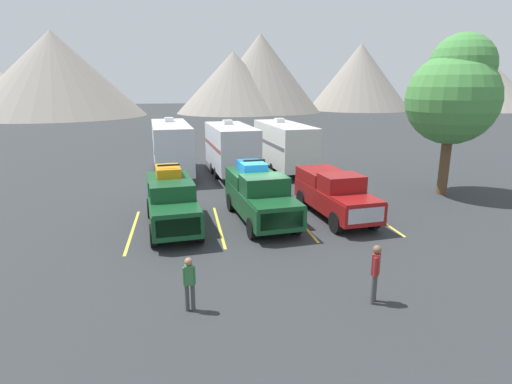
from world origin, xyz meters
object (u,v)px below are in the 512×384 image
at_px(camper_trailer_c, 284,144).
at_px(person_a, 189,281).
at_px(pickup_truck_b, 259,194).
at_px(camper_trailer_b, 231,147).
at_px(pickup_truck_c, 334,193).
at_px(camper_trailer_a, 171,146).
at_px(person_b, 375,270).
at_px(pickup_truck_a, 171,200).

distance_m(camper_trailer_c, person_a, 19.47).
height_order(pickup_truck_b, person_a, pickup_truck_b).
bearing_deg(camper_trailer_b, camper_trailer_c, 12.00).
relative_size(pickup_truck_c, camper_trailer_a, 0.62).
height_order(pickup_truck_c, person_b, pickup_truck_c).
bearing_deg(person_a, pickup_truck_a, 94.84).
distance_m(pickup_truck_a, camper_trailer_c, 13.42).
relative_size(pickup_truck_a, camper_trailer_b, 0.70).
bearing_deg(person_b, person_a, 174.68).
xyz_separation_m(pickup_truck_a, person_a, (0.60, -7.13, -0.30)).
xyz_separation_m(pickup_truck_c, camper_trailer_b, (-3.66, 9.97, 0.79)).
distance_m(camper_trailer_a, person_b, 19.56).
relative_size(camper_trailer_c, person_b, 5.15).
distance_m(pickup_truck_b, camper_trailer_b, 9.85).
xyz_separation_m(pickup_truck_c, camper_trailer_a, (-7.65, 10.81, 0.86)).
bearing_deg(pickup_truck_b, pickup_truck_c, -2.36).
bearing_deg(camper_trailer_c, camper_trailer_a, 179.94).
xyz_separation_m(pickup_truck_b, camper_trailer_c, (3.78, 10.66, 0.71)).
bearing_deg(pickup_truck_c, pickup_truck_b, 177.64).
height_order(pickup_truck_b, person_b, pickup_truck_b).
distance_m(pickup_truck_b, person_a, 8.16).
distance_m(pickup_truck_b, camper_trailer_c, 11.33).
bearing_deg(person_a, pickup_truck_c, 46.79).
relative_size(pickup_truck_a, person_a, 3.61).
bearing_deg(camper_trailer_b, camper_trailer_a, 168.10).
distance_m(pickup_truck_b, person_b, 8.14).
bearing_deg(camper_trailer_a, pickup_truck_a, -88.98).
xyz_separation_m(camper_trailer_b, person_b, (2.00, -17.75, -0.93)).
bearing_deg(pickup_truck_a, camper_trailer_c, 54.89).
height_order(pickup_truck_a, pickup_truck_b, pickup_truck_b).
relative_size(pickup_truck_a, pickup_truck_c, 1.00).
bearing_deg(pickup_truck_c, camper_trailer_a, 125.29).
relative_size(pickup_truck_c, person_a, 3.62).
bearing_deg(person_a, camper_trailer_b, 79.54).
distance_m(pickup_truck_a, pickup_truck_c, 7.46).
bearing_deg(pickup_truck_a, pickup_truck_c, 1.25).
bearing_deg(person_b, pickup_truck_c, 77.91).
bearing_deg(pickup_truck_a, camper_trailer_a, 91.02).
xyz_separation_m(pickup_truck_c, person_b, (-1.67, -7.78, -0.14)).
height_order(camper_trailer_b, camper_trailer_c, camper_trailer_b).
bearing_deg(pickup_truck_c, camper_trailer_b, 110.17).
height_order(pickup_truck_b, pickup_truck_c, pickup_truck_b).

